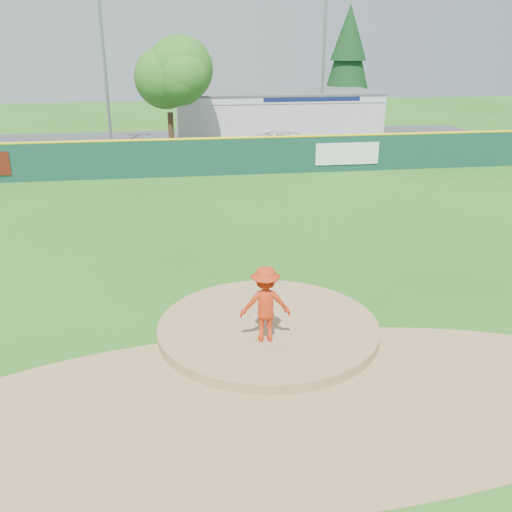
{
  "coord_description": "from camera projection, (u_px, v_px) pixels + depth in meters",
  "views": [
    {
      "loc": [
        -2.23,
        -12.51,
        6.84
      ],
      "look_at": [
        0.0,
        2.0,
        1.3
      ],
      "focal_mm": 40.0,
      "sensor_mm": 36.0,
      "label": 1
    }
  ],
  "objects": [
    {
      "name": "pitchers_mound",
      "position": [
        268.0,
        332.0,
        14.3
      ],
      "size": [
        5.5,
        5.5,
        0.5
      ],
      "primitive_type": "cylinder",
      "color": "#9E774C",
      "rests_on": "ground"
    },
    {
      "name": "light_pole_right",
      "position": [
        324.0,
        61.0,
        40.43
      ],
      "size": [
        1.75,
        0.25,
        10.0
      ],
      "color": "gray",
      "rests_on": "ground"
    },
    {
      "name": "deciduous_tree",
      "position": [
        168.0,
        80.0,
        35.52
      ],
      "size": [
        5.6,
        5.6,
        7.36
      ],
      "color": "#382314",
      "rests_on": "ground"
    },
    {
      "name": "infield_dirt_arc",
      "position": [
        293.0,
        402.0,
        11.52
      ],
      "size": [
        15.4,
        15.4,
        0.01
      ],
      "primitive_type": "cylinder",
      "color": "#9E774C",
      "rests_on": "ground"
    },
    {
      "name": "outfield_fence",
      "position": [
        211.0,
        156.0,
        30.56
      ],
      "size": [
        40.0,
        0.14,
        2.07
      ],
      "color": "#123B2F",
      "rests_on": "ground"
    },
    {
      "name": "ground",
      "position": [
        268.0,
        332.0,
        14.3
      ],
      "size": [
        120.0,
        120.0,
        0.0
      ],
      "primitive_type": "plane",
      "color": "#286B19",
      "rests_on": "ground"
    },
    {
      "name": "pool_building_grp",
      "position": [
        274.0,
        113.0,
        44.15
      ],
      "size": [
        15.2,
        8.2,
        3.31
      ],
      "color": "silver",
      "rests_on": "ground"
    },
    {
      "name": "van",
      "position": [
        289.0,
        144.0,
        35.88
      ],
      "size": [
        6.01,
        4.57,
        1.52
      ],
      "primitive_type": "imported",
      "rotation": [
        0.0,
        0.0,
        1.14
      ],
      "color": "silver",
      "rests_on": "parking_lot"
    },
    {
      "name": "fence_banners",
      "position": [
        169.0,
        159.0,
        30.19
      ],
      "size": [
        23.24,
        0.04,
        1.2
      ],
      "color": "#56160C",
      "rests_on": "ground"
    },
    {
      "name": "pitching_rubber",
      "position": [
        266.0,
        317.0,
        14.48
      ],
      "size": [
        0.6,
        0.15,
        0.04
      ],
      "primitive_type": "cube",
      "color": "white",
      "rests_on": "pitchers_mound"
    },
    {
      "name": "parking_lot",
      "position": [
        201.0,
        147.0,
        39.26
      ],
      "size": [
        44.0,
        16.0,
        0.02
      ],
      "primitive_type": "cube",
      "color": "#38383A",
      "rests_on": "ground"
    },
    {
      "name": "conifer_tree",
      "position": [
        348.0,
        58.0,
        47.47
      ],
      "size": [
        4.4,
        4.4,
        9.5
      ],
      "color": "#382314",
      "rests_on": "ground"
    },
    {
      "name": "light_pole_left",
      "position": [
        104.0,
        54.0,
        36.28
      ],
      "size": [
        1.75,
        0.25,
        11.0
      ],
      "color": "gray",
      "rests_on": "ground"
    },
    {
      "name": "pitcher",
      "position": [
        265.0,
        304.0,
        13.13
      ],
      "size": [
        1.23,
        0.76,
        1.83
      ],
      "primitive_type": "imported",
      "rotation": [
        0.0,
        0.0,
        3.07
      ],
      "color": "red",
      "rests_on": "pitchers_mound"
    }
  ]
}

